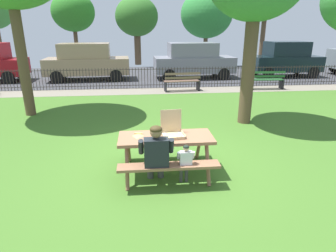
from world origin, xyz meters
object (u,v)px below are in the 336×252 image
(parked_car_far_right, at_px, (285,59))
(parked_car_center, at_px, (87,61))
(child_at_table, at_px, (185,160))
(pizza_slice_on_table, at_px, (138,135))
(pizza_box_open, at_px, (173,131))
(adult_at_table, at_px, (156,153))
(picnic_table_foreground, at_px, (166,145))
(far_tree_midright, at_px, (207,14))
(park_bench_right, at_px, (266,80))
(parked_car_right, at_px, (193,60))
(park_bench_center, at_px, (182,82))
(far_tree_center, at_px, (137,17))
(far_tree_right, at_px, (266,6))
(far_tree_midleft, at_px, (73,12))

(parked_car_far_right, bearing_deg, parked_car_center, -179.99)
(parked_car_center, bearing_deg, child_at_table, -73.15)
(pizza_slice_on_table, bearing_deg, parked_car_far_right, 52.12)
(pizza_box_open, height_order, adult_at_table, pizza_box_open)
(picnic_table_foreground, xyz_separation_m, far_tree_midright, (4.79, 17.65, 3.07))
(park_bench_right, xyz_separation_m, parked_car_far_right, (2.59, 3.42, 0.59))
(pizza_slice_on_table, bearing_deg, parked_car_right, 74.00)
(park_bench_center, bearing_deg, far_tree_center, 100.84)
(parked_car_center, xyz_separation_m, parked_car_far_right, (11.21, 0.00, 0.01))
(pizza_slice_on_table, distance_m, adult_at_table, 0.68)
(picnic_table_foreground, height_order, far_tree_right, far_tree_right)
(adult_at_table, bearing_deg, parked_car_far_right, 54.58)
(park_bench_right, bearing_deg, far_tree_right, 68.52)
(adult_at_table, bearing_deg, pizza_box_open, 57.07)
(pizza_slice_on_table, xyz_separation_m, park_bench_right, (5.93, 7.53, -0.36))
(pizza_box_open, relative_size, child_at_table, 0.58)
(adult_at_table, height_order, far_tree_center, far_tree_center)
(far_tree_midright, bearing_deg, far_tree_center, 180.00)
(picnic_table_foreground, height_order, far_tree_midright, far_tree_midright)
(adult_at_table, distance_m, far_tree_midright, 19.07)
(park_bench_right, xyz_separation_m, parked_car_right, (-2.79, 3.42, 0.59))
(pizza_box_open, height_order, far_tree_right, far_tree_right)
(pizza_slice_on_table, distance_m, far_tree_midleft, 18.36)
(child_at_table, bearing_deg, park_bench_center, 81.85)
(adult_at_table, xyz_separation_m, parked_car_far_right, (8.21, 11.55, 0.35))
(adult_at_table, height_order, far_tree_midright, far_tree_midright)
(pizza_slice_on_table, xyz_separation_m, parked_car_center, (-2.68, 10.95, 0.23))
(parked_car_center, height_order, parked_car_far_right, parked_car_far_right)
(child_at_table, bearing_deg, adult_at_table, 176.27)
(far_tree_midleft, distance_m, far_tree_right, 14.34)
(park_bench_right, height_order, far_tree_center, far_tree_center)
(child_at_table, distance_m, parked_car_far_right, 13.92)
(child_at_table, bearing_deg, picnic_table_foreground, 118.95)
(picnic_table_foreground, xyz_separation_m, pizza_slice_on_table, (-0.53, 0.09, 0.18))
(picnic_table_foreground, distance_m, far_tree_center, 17.88)
(parked_car_far_right, xyz_separation_m, far_tree_midright, (-3.20, 6.60, 2.66))
(child_at_table, height_order, far_tree_center, far_tree_center)
(pizza_box_open, height_order, parked_car_right, parked_car_right)
(parked_car_right, bearing_deg, far_tree_midleft, 139.00)
(pizza_slice_on_table, xyz_separation_m, parked_car_right, (3.14, 10.96, 0.23))
(pizza_slice_on_table, distance_m, parked_car_far_right, 13.88)
(pizza_slice_on_table, height_order, park_bench_center, park_bench_center)
(far_tree_midleft, bearing_deg, park_bench_center, -57.25)
(park_bench_right, xyz_separation_m, far_tree_center, (-5.86, 10.02, 3.04))
(parked_car_center, bearing_deg, far_tree_center, 67.33)
(park_bench_center, bearing_deg, adult_at_table, -101.71)
(park_bench_right, bearing_deg, far_tree_midleft, 136.02)
(picnic_table_foreground, bearing_deg, parked_car_right, 76.69)
(park_bench_right, relative_size, parked_car_right, 0.36)
(picnic_table_foreground, xyz_separation_m, pizza_box_open, (0.13, 0.05, 0.26))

